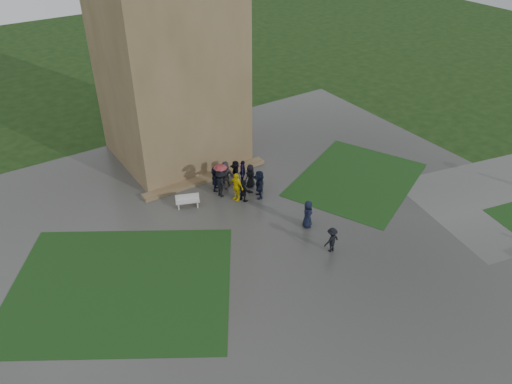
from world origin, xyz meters
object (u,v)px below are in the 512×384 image
tower (165,30)px  pedestrian_mid (308,214)px  pedestrian_near (332,240)px  bench (188,201)px

tower → pedestrian_mid: bearing=-78.6°
pedestrian_near → tower: bearing=-84.7°
pedestrian_mid → bench: bearing=72.2°
pedestrian_near → bench: bearing=-63.3°
pedestrian_mid → pedestrian_near: pedestrian_mid is taller
bench → pedestrian_mid: 7.51m
tower → pedestrian_near: tower is taller
pedestrian_mid → pedestrian_near: size_ratio=1.15×
tower → pedestrian_mid: (2.47, -12.25, -8.12)m
tower → pedestrian_near: size_ratio=11.97×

